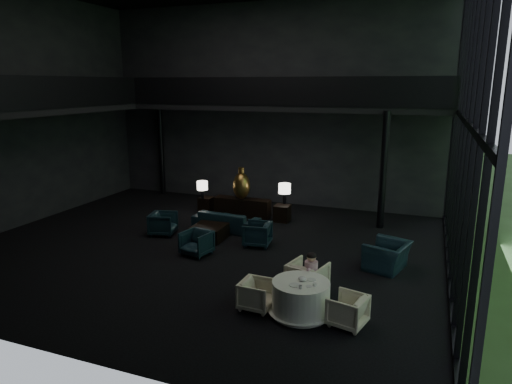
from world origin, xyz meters
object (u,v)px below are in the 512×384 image
(window_armchair, at_px, (388,250))
(dining_chair_north, at_px, (308,275))
(bronze_urn, at_px, (241,186))
(table_lamp_left, at_px, (202,186))
(lounge_armchair_south, at_px, (196,242))
(dining_chair_east, at_px, (347,310))
(lounge_armchair_east, at_px, (257,232))
(dining_chair_west, at_px, (257,294))
(coffee_table, at_px, (209,232))
(side_table_left, at_px, (206,204))
(lounge_armchair_west, at_px, (163,222))
(side_table_right, at_px, (282,213))
(console, at_px, (242,207))
(child, at_px, (311,266))
(table_lamp_right, at_px, (285,189))
(dining_table, at_px, (301,300))
(sofa, at_px, (226,216))

(window_armchair, bearing_deg, dining_chair_north, -21.68)
(bronze_urn, distance_m, table_lamp_left, 1.61)
(lounge_armchair_south, bearing_deg, dining_chair_east, -15.95)
(lounge_armchair_east, distance_m, dining_chair_west, 4.06)
(dining_chair_east, bearing_deg, dining_chair_west, -76.82)
(lounge_armchair_south, bearing_deg, coffee_table, 112.79)
(bronze_urn, height_order, side_table_left, bronze_urn)
(lounge_armchair_west, relative_size, dining_chair_west, 1.30)
(side_table_right, height_order, lounge_armchair_west, lounge_armchair_west)
(console, distance_m, child, 6.97)
(dining_chair_east, bearing_deg, table_lamp_left, -120.61)
(side_table_left, bearing_deg, table_lamp_right, 0.23)
(lounge_armchair_east, bearing_deg, table_lamp_right, 174.50)
(dining_chair_north, bearing_deg, dining_table, 111.03)
(dining_chair_east, bearing_deg, lounge_armchair_east, -124.47)
(side_table_right, height_order, dining_table, dining_table)
(dining_chair_north, relative_size, dining_chair_west, 1.37)
(coffee_table, bearing_deg, lounge_armchair_west, -174.76)
(table_lamp_left, xyz_separation_m, child, (5.67, -5.51, -0.27))
(coffee_table, bearing_deg, table_lamp_right, 61.72)
(lounge_armchair_south, bearing_deg, table_lamp_left, 126.14)
(table_lamp_right, distance_m, lounge_armchair_east, 3.06)
(lounge_armchair_south, height_order, dining_chair_north, dining_chair_north)
(console, distance_m, table_lamp_left, 1.75)
(lounge_armchair_west, bearing_deg, dining_chair_west, -141.24)
(side_table_left, bearing_deg, dining_chair_west, -55.17)
(sofa, bearing_deg, child, 139.38)
(table_lamp_left, xyz_separation_m, table_lamp_right, (3.20, 0.29, 0.08))
(lounge_armchair_south, relative_size, dining_chair_north, 0.87)
(dining_chair_east, bearing_deg, side_table_right, -138.27)
(dining_table, bearing_deg, side_table_left, 130.41)
(lounge_armchair_east, bearing_deg, coffee_table, -97.35)
(dining_chair_north, bearing_deg, console, -40.04)
(table_lamp_left, bearing_deg, dining_table, -48.41)
(bronze_urn, relative_size, side_table_right, 2.00)
(bronze_urn, height_order, child, bronze_urn)
(table_lamp_left, distance_m, sofa, 2.45)
(coffee_table, relative_size, dining_chair_west, 1.51)
(sofa, bearing_deg, dining_chair_west, 125.45)
(dining_chair_north, bearing_deg, dining_chair_east, 148.43)
(sofa, distance_m, dining_table, 6.18)
(window_armchair, bearing_deg, child, -17.06)
(lounge_armchair_south, bearing_deg, lounge_armchair_east, 55.93)
(dining_table, height_order, dining_chair_west, dining_table)
(console, height_order, dining_table, dining_table)
(table_lamp_left, distance_m, lounge_armchair_west, 2.88)
(sofa, relative_size, coffee_table, 2.43)
(coffee_table, xyz_separation_m, child, (4.06, -2.84, 0.55))
(dining_chair_west, bearing_deg, child, -42.48)
(side_table_right, height_order, lounge_armchair_east, lounge_armchair_east)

